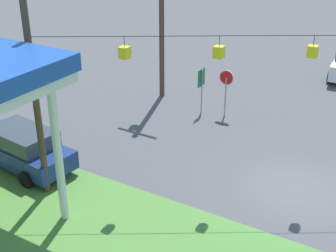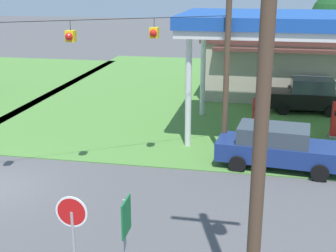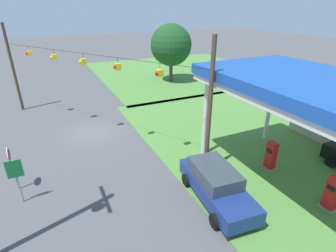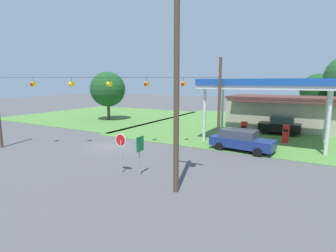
% 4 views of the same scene
% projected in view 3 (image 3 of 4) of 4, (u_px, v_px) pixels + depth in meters
% --- Properties ---
extents(ground_plane, '(160.00, 160.00, 0.00)m').
position_uv_depth(ground_plane, '(93.00, 133.00, 20.08)').
color(ground_plane, '#4C4C4F').
extents(grass_verge_opposite_corner, '(24.00, 24.00, 0.04)m').
position_uv_depth(grass_verge_opposite_corner, '(180.00, 71.00, 39.46)').
color(grass_verge_opposite_corner, '#4C7F38').
rests_on(grass_verge_opposite_corner, ground).
extents(gas_station_canopy, '(11.41, 6.70, 5.88)m').
position_uv_depth(gas_station_canopy, '(318.00, 90.00, 11.90)').
color(gas_station_canopy, silver).
rests_on(gas_station_canopy, ground).
extents(fuel_pump_near, '(0.71, 0.56, 1.77)m').
position_uv_depth(fuel_pump_near, '(271.00, 157.00, 15.33)').
color(fuel_pump_near, gray).
rests_on(fuel_pump_near, ground).
extents(fuel_pump_far, '(0.71, 0.56, 1.77)m').
position_uv_depth(fuel_pump_far, '(331.00, 195.00, 12.22)').
color(fuel_pump_far, gray).
rests_on(fuel_pump_far, ground).
extents(car_at_pumps_front, '(5.23, 2.48, 1.75)m').
position_uv_depth(car_at_pumps_front, '(216.00, 184.00, 12.85)').
color(car_at_pumps_front, navy).
rests_on(car_at_pumps_front, ground).
extents(stop_sign_roadside, '(0.80, 0.08, 2.50)m').
position_uv_depth(stop_sign_roadside, '(10.00, 160.00, 13.18)').
color(stop_sign_roadside, '#99999E').
rests_on(stop_sign_roadside, ground).
extents(route_sign, '(0.10, 0.70, 2.40)m').
position_uv_depth(route_sign, '(15.00, 173.00, 12.30)').
color(route_sign, gray).
rests_on(route_sign, ground).
extents(signal_span_gantry, '(16.29, 10.24, 7.68)m').
position_uv_depth(signal_span_gantry, '(86.00, 78.00, 18.30)').
color(signal_span_gantry, '#4C3828').
rests_on(signal_span_gantry, ground).
extents(tree_west_verge, '(5.08, 5.08, 7.08)m').
position_uv_depth(tree_west_verge, '(171.00, 45.00, 32.26)').
color(tree_west_verge, '#4C3828').
rests_on(tree_west_verge, ground).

